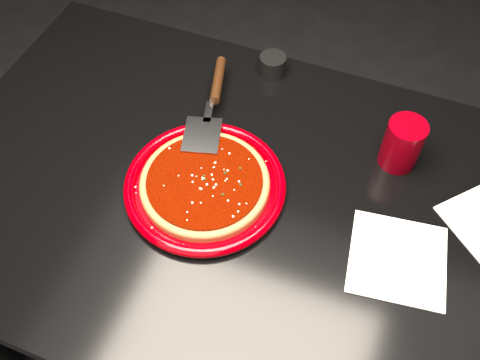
# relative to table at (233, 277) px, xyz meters

# --- Properties ---
(floor) EXTENTS (4.00, 4.00, 0.01)m
(floor) POSITION_rel_table_xyz_m (0.00, 0.00, -0.38)
(floor) COLOR black
(floor) RESTS_ON ground
(table) EXTENTS (1.20, 0.80, 0.75)m
(table) POSITION_rel_table_xyz_m (0.00, 0.00, 0.00)
(table) COLOR black
(table) RESTS_ON floor
(plate) EXTENTS (0.35, 0.35, 0.02)m
(plate) POSITION_rel_table_xyz_m (-0.05, -0.01, 0.39)
(plate) COLOR #810005
(plate) RESTS_ON table
(pizza_crust) EXTENTS (0.28, 0.28, 0.01)m
(pizza_crust) POSITION_rel_table_xyz_m (-0.05, -0.01, 0.39)
(pizza_crust) COLOR brown
(pizza_crust) RESTS_ON plate
(pizza_crust_rim) EXTENTS (0.28, 0.28, 0.02)m
(pizza_crust_rim) POSITION_rel_table_xyz_m (-0.05, -0.01, 0.40)
(pizza_crust_rim) COLOR brown
(pizza_crust_rim) RESTS_ON plate
(pizza_sauce) EXTENTS (0.25, 0.25, 0.01)m
(pizza_sauce) POSITION_rel_table_xyz_m (-0.05, -0.01, 0.40)
(pizza_sauce) COLOR #620D00
(pizza_sauce) RESTS_ON plate
(parmesan_dusting) EXTENTS (0.21, 0.21, 0.01)m
(parmesan_dusting) POSITION_rel_table_xyz_m (-0.05, -0.01, 0.41)
(parmesan_dusting) COLOR beige
(parmesan_dusting) RESTS_ON plate
(basil_flecks) EXTENTS (0.19, 0.19, 0.00)m
(basil_flecks) POSITION_rel_table_xyz_m (-0.05, -0.01, 0.41)
(basil_flecks) COLOR black
(basil_flecks) RESTS_ON plate
(pizza_server) EXTENTS (0.17, 0.32, 0.02)m
(pizza_server) POSITION_rel_table_xyz_m (-0.11, 0.16, 0.41)
(pizza_server) COLOR #ACAEB3
(pizza_server) RESTS_ON plate
(cup) EXTENTS (0.09, 0.09, 0.10)m
(cup) POSITION_rel_table_xyz_m (0.28, 0.19, 0.43)
(cup) COLOR #79010B
(cup) RESTS_ON table
(napkin_a) EXTENTS (0.19, 0.19, 0.00)m
(napkin_a) POSITION_rel_table_xyz_m (0.33, -0.03, 0.38)
(napkin_a) COLOR silver
(napkin_a) RESTS_ON table
(ramekin) EXTENTS (0.06, 0.06, 0.05)m
(ramekin) POSITION_rel_table_xyz_m (-0.04, 0.34, 0.40)
(ramekin) COLOR black
(ramekin) RESTS_ON table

